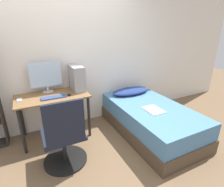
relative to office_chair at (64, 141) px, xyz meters
The scene contains 12 objects.
ground_plane 0.55m from the office_chair, 41.73° to the right, with size 14.00×14.00×0.00m, color brown.
wall_back 1.42m from the office_chair, 73.65° to the left, with size 8.00×0.05×2.50m.
desk 0.78m from the office_chair, 89.19° to the left, with size 1.08×0.60×0.73m.
office_chair is the anchor object (origin of this frame).
bed 1.48m from the office_chair, ahead, with size 1.01×1.81×0.49m.
pillow 1.67m from the office_chair, 27.69° to the left, with size 0.77×0.36×0.11m.
magazine 1.41m from the office_chair, ahead, with size 0.24×0.32×0.01m.
monitor 1.13m from the office_chair, 91.70° to the left, with size 0.50×0.17×0.49m.
keyboard 0.72m from the office_chair, 88.89° to the left, with size 0.36×0.13×0.02m.
pc_tower 1.09m from the office_chair, 61.83° to the left, with size 0.18×0.39×0.41m.
mouse 0.76m from the office_chair, 68.39° to the left, with size 0.06×0.09×0.02m.
phone 0.95m from the office_chair, 120.78° to the left, with size 0.07×0.14×0.01m.
Camera 1 is at (-0.60, -1.65, 1.71)m, focal length 28.00 mm.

